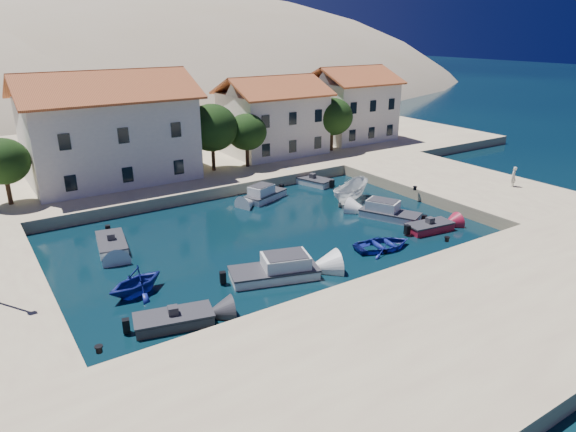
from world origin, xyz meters
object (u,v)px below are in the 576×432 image
object	(u,v)px
building_left	(108,125)
pedestrian	(513,177)
cabin_cruiser_east	(390,213)
building_right	(351,103)
rowboat_south	(383,248)
boat_east	(350,201)
cabin_cruiser_south	(274,270)
building_mid	(273,114)

from	to	relation	value
building_left	pedestrian	distance (m)	36.36
building_left	cabin_cruiser_east	xyz separation A→B (m)	(15.83, -20.07, -5.46)
building_right	rowboat_south	xyz separation A→B (m)	(-18.69, -26.07, -5.47)
rowboat_south	cabin_cruiser_east	xyz separation A→B (m)	(4.52, 4.00, 0.48)
building_left	boat_east	bearing A→B (deg)	-42.93
cabin_cruiser_south	pedestrian	world-z (taller)	pedestrian
building_mid	cabin_cruiser_east	bearing A→B (deg)	-95.87
building_mid	rowboat_south	distance (m)	26.47
pedestrian	building_mid	bearing A→B (deg)	-81.05
building_mid	cabin_cruiser_south	xyz separation A→B (m)	(-15.20, -24.68, -4.75)
building_left	building_mid	world-z (taller)	building_left
building_mid	building_right	xyz separation A→B (m)	(12.00, 1.00, 0.25)
building_mid	rowboat_south	size ratio (longest dim) A/B	2.54
cabin_cruiser_south	boat_east	xyz separation A→B (m)	(13.25, 8.75, -0.48)
pedestrian	boat_east	bearing A→B (deg)	-45.08
building_mid	rowboat_south	bearing A→B (deg)	-104.93
building_right	building_left	bearing A→B (deg)	-176.19
building_mid	building_right	bearing A→B (deg)	4.76
building_mid	cabin_cruiser_east	world-z (taller)	building_mid
building_mid	boat_east	bearing A→B (deg)	-96.98
boat_east	pedestrian	bearing A→B (deg)	-141.27
building_right	cabin_cruiser_south	size ratio (longest dim) A/B	1.65
building_right	rowboat_south	size ratio (longest dim) A/B	2.29
rowboat_south	boat_east	bearing A→B (deg)	-16.86
building_left	cabin_cruiser_east	size ratio (longest dim) A/B	2.94
building_mid	cabin_cruiser_south	world-z (taller)	building_mid
cabin_cruiser_south	pedestrian	bearing A→B (deg)	20.90
cabin_cruiser_south	building_right	bearing A→B (deg)	60.44
building_right	cabin_cruiser_east	world-z (taller)	building_right
building_left	pedestrian	bearing A→B (deg)	-37.41
cabin_cruiser_south	rowboat_south	size ratio (longest dim) A/B	1.39
building_right	cabin_cruiser_south	xyz separation A→B (m)	(-27.20, -25.68, -5.00)
building_mid	building_right	world-z (taller)	building_right
boat_east	cabin_cruiser_east	bearing A→B (deg)	155.33
building_right	cabin_cruiser_south	world-z (taller)	building_right
building_left	cabin_cruiser_south	world-z (taller)	building_left
building_left	building_mid	xyz separation A→B (m)	(18.00, 1.00, -0.71)
cabin_cruiser_south	cabin_cruiser_east	size ratio (longest dim) A/B	1.15
building_mid	cabin_cruiser_south	size ratio (longest dim) A/B	1.83
boat_east	rowboat_south	bearing A→B (deg)	130.36
building_left	boat_east	world-z (taller)	building_left
pedestrian	cabin_cruiser_east	bearing A→B (deg)	-24.37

